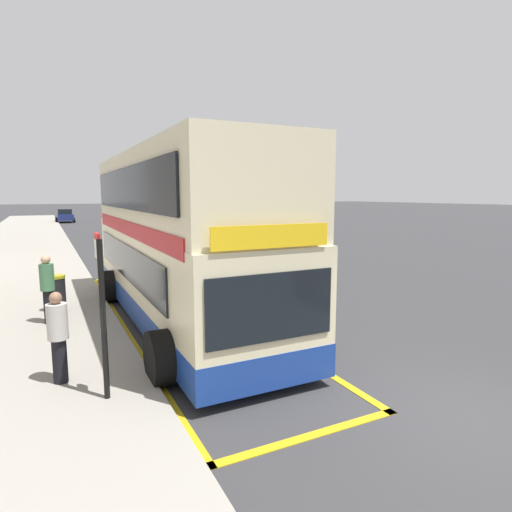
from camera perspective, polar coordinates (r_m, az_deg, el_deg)
name	(u,v)px	position (r m, az deg, el deg)	size (l,w,h in m)	color
ground_plane	(121,236)	(36.42, -17.67, 2.58)	(260.00, 260.00, 0.00)	#333335
pavement_near	(23,239)	(36.01, -28.74, 2.00)	(6.00, 76.00, 0.14)	gray
double_decker_bus	(177,244)	(11.39, -10.51, 1.60)	(3.27, 10.41, 4.40)	beige
bus_bay_markings	(178,317)	(12.02, -10.45, -8.07)	(3.14, 13.16, 0.01)	gold
bus_stop_sign	(102,302)	(7.10, -19.95, -5.83)	(0.09, 0.51, 2.62)	black
parked_car_navy_behind	(65,216)	(56.45, -24.22, 4.94)	(2.09, 4.20, 1.62)	navy
pedestrian_waiting_near_sign	(47,286)	(11.83, -26.14, -3.66)	(0.34, 0.34, 1.74)	black
pedestrian_further_back	(58,334)	(8.10, -24.98, -9.45)	(0.34, 0.34, 1.60)	black
litter_bin	(57,293)	(13.03, -25.07, -4.52)	(0.46, 0.46, 1.01)	black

